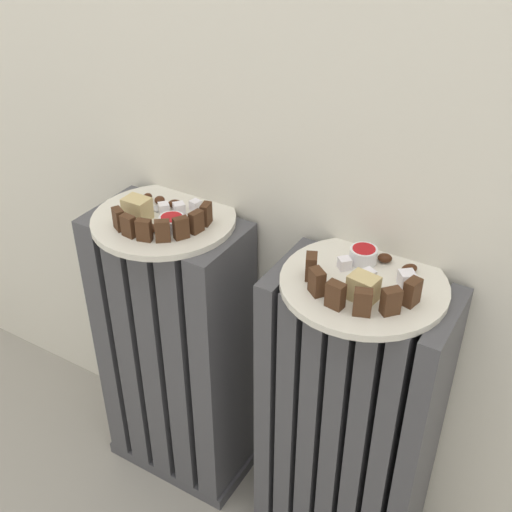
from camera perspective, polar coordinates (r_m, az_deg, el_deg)
name	(u,v)px	position (r m, az deg, el deg)	size (l,w,h in m)	color
radiator_left	(176,355)	(1.42, -7.11, -8.71)	(0.32, 0.17, 0.66)	#47474C
radiator_right	(347,429)	(1.27, 8.11, -14.97)	(0.32, 0.17, 0.66)	#47474C
plate_left	(164,220)	(1.22, -8.20, 3.23)	(0.27, 0.27, 0.01)	silver
plate_right	(364,284)	(1.05, 9.55, -2.48)	(0.27, 0.27, 0.01)	silver
dark_cake_slice_left_0	(119,219)	(1.18, -12.12, 3.23)	(0.03, 0.01, 0.04)	#472B19
dark_cake_slice_left_1	(129,226)	(1.15, -11.26, 2.63)	(0.03, 0.01, 0.04)	#472B19
dark_cake_slice_left_2	(144,230)	(1.14, -9.93, 2.27)	(0.03, 0.01, 0.04)	#472B19
dark_cake_slice_left_3	(163,231)	(1.13, -8.31, 2.22)	(0.03, 0.01, 0.04)	#472B19
dark_cake_slice_left_4	(181,228)	(1.13, -6.68, 2.49)	(0.03, 0.01, 0.04)	#472B19
dark_cake_slice_left_5	(196,222)	(1.15, -5.33, 3.03)	(0.03, 0.01, 0.04)	#472B19
dark_cake_slice_left_6	(206,214)	(1.17, -4.46, 3.74)	(0.03, 0.01, 0.04)	#472B19
marble_cake_slice_left_0	(137,209)	(1.21, -10.51, 4.16)	(0.05, 0.04, 0.04)	tan
turkish_delight_left_0	(164,208)	(1.22, -8.20, 4.24)	(0.02, 0.02, 0.02)	white
turkish_delight_left_1	(195,205)	(1.23, -5.41, 4.54)	(0.02, 0.02, 0.02)	white
turkish_delight_left_2	(179,208)	(1.22, -6.85, 4.24)	(0.02, 0.02, 0.02)	white
medjool_date_left_0	(175,204)	(1.24, -7.21, 4.63)	(0.03, 0.02, 0.02)	#3D1E0F
medjool_date_left_1	(147,198)	(1.27, -9.64, 5.15)	(0.02, 0.02, 0.02)	#3D1E0F
medjool_date_left_2	(160,200)	(1.26, -8.56, 4.95)	(0.02, 0.02, 0.01)	#3D1E0F
medjool_date_left_3	(152,228)	(1.17, -9.26, 2.46)	(0.02, 0.02, 0.01)	#3D1E0F
jam_bowl_left	(172,222)	(1.17, -7.48, 3.01)	(0.05, 0.05, 0.03)	white
dark_cake_slice_right_0	(311,267)	(1.03, 4.93, -0.95)	(0.03, 0.02, 0.04)	#472B19
dark_cake_slice_right_1	(317,282)	(0.99, 5.43, -2.31)	(0.03, 0.02, 0.04)	#472B19
dark_cake_slice_right_2	(335,295)	(0.97, 7.07, -3.47)	(0.03, 0.02, 0.04)	#472B19
dark_cake_slice_right_3	(363,302)	(0.96, 9.46, -4.09)	(0.03, 0.02, 0.04)	#472B19
dark_cake_slice_right_4	(391,301)	(0.97, 11.90, -3.96)	(0.03, 0.02, 0.04)	#472B19
dark_cake_slice_right_5	(412,292)	(1.00, 13.70, -3.15)	(0.03, 0.02, 0.04)	#472B19
marble_cake_slice_right_0	(363,288)	(0.99, 9.51, -2.82)	(0.04, 0.03, 0.04)	tan
turkish_delight_right_0	(344,263)	(1.06, 7.87, -0.66)	(0.02, 0.02, 0.02)	white
turkish_delight_right_1	(368,276)	(1.04, 9.93, -1.73)	(0.02, 0.02, 0.02)	white
turkish_delight_right_2	(407,279)	(1.04, 13.25, -1.98)	(0.02, 0.02, 0.02)	white
medjool_date_right_0	(340,288)	(1.01, 7.45, -2.86)	(0.02, 0.02, 0.01)	#3D1E0F
medjool_date_right_1	(385,258)	(1.09, 11.38, -0.18)	(0.02, 0.02, 0.02)	#3D1E0F
medjool_date_right_2	(391,294)	(1.01, 11.94, -3.37)	(0.03, 0.02, 0.01)	#3D1E0F
medjool_date_right_3	(409,269)	(1.07, 13.47, -1.11)	(0.03, 0.02, 0.01)	#3D1E0F
jam_bowl_right	(363,254)	(1.08, 9.53, 0.13)	(0.05, 0.05, 0.03)	white
fork	(145,215)	(1.22, -9.83, 3.64)	(0.03, 0.10, 0.00)	#B7B7BC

